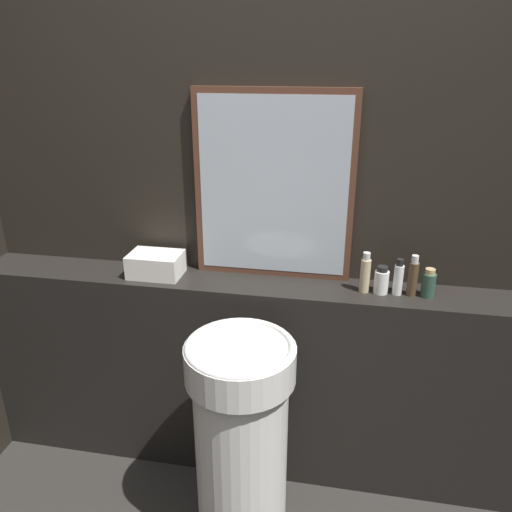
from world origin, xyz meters
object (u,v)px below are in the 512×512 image
(pedestal_sink, at_px, (241,442))
(towel_stack, at_px, (156,264))
(mirror, at_px, (273,187))
(body_wash_bottle, at_px, (413,277))
(shampoo_bottle, at_px, (365,274))
(lotion_bottle, at_px, (398,278))
(hand_soap_bottle, at_px, (429,284))
(conditioner_bottle, at_px, (381,281))

(pedestal_sink, xyz_separation_m, towel_stack, (-0.45, 0.41, 0.50))
(mirror, relative_size, body_wash_bottle, 4.59)
(pedestal_sink, bearing_deg, shampoo_bottle, 45.14)
(mirror, distance_m, lotion_bottle, 0.60)
(hand_soap_bottle, bearing_deg, towel_stack, 180.00)
(shampoo_bottle, bearing_deg, conditioner_bottle, 0.00)
(pedestal_sink, bearing_deg, conditioner_bottle, 41.03)
(towel_stack, xyz_separation_m, body_wash_bottle, (1.03, 0.00, 0.03))
(mirror, xyz_separation_m, towel_stack, (-0.48, -0.10, -0.33))
(pedestal_sink, height_order, conditioner_bottle, conditioner_bottle)
(body_wash_bottle, bearing_deg, towel_stack, -180.00)
(towel_stack, bearing_deg, lotion_bottle, 0.00)
(lotion_bottle, relative_size, hand_soap_bottle, 1.27)
(hand_soap_bottle, bearing_deg, shampoo_bottle, -180.00)
(mirror, relative_size, shampoo_bottle, 4.62)
(shampoo_bottle, xyz_separation_m, conditioner_bottle, (0.06, 0.00, -0.02))
(shampoo_bottle, height_order, hand_soap_bottle, shampoo_bottle)
(pedestal_sink, distance_m, hand_soap_bottle, 0.92)
(shampoo_bottle, xyz_separation_m, lotion_bottle, (0.13, 0.00, -0.01))
(towel_stack, height_order, shampoo_bottle, shampoo_bottle)
(body_wash_bottle, xyz_separation_m, hand_soap_bottle, (0.06, -0.00, -0.02))
(shampoo_bottle, height_order, body_wash_bottle, body_wash_bottle)
(towel_stack, bearing_deg, pedestal_sink, -42.53)
(pedestal_sink, distance_m, lotion_bottle, 0.85)
(shampoo_bottle, height_order, lotion_bottle, shampoo_bottle)
(shampoo_bottle, relative_size, conditioner_bottle, 1.48)
(mirror, bearing_deg, body_wash_bottle, -9.79)
(shampoo_bottle, xyz_separation_m, body_wash_bottle, (0.18, 0.00, 0.00))
(lotion_bottle, bearing_deg, hand_soap_bottle, 0.00)
(towel_stack, distance_m, hand_soap_bottle, 1.09)
(hand_soap_bottle, bearing_deg, mirror, 171.15)
(towel_stack, relative_size, shampoo_bottle, 1.33)
(conditioner_bottle, xyz_separation_m, body_wash_bottle, (0.11, 0.00, 0.02))
(pedestal_sink, bearing_deg, lotion_bottle, 37.56)
(mirror, bearing_deg, lotion_bottle, -10.79)
(mirror, height_order, body_wash_bottle, mirror)
(shampoo_bottle, bearing_deg, hand_soap_bottle, 0.00)
(pedestal_sink, distance_m, mirror, 0.97)
(pedestal_sink, height_order, body_wash_bottle, body_wash_bottle)
(pedestal_sink, height_order, mirror, mirror)
(body_wash_bottle, height_order, hand_soap_bottle, body_wash_bottle)
(towel_stack, relative_size, hand_soap_bottle, 1.89)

